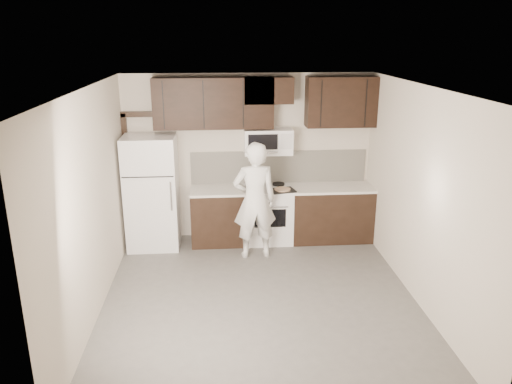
{
  "coord_description": "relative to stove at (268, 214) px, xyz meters",
  "views": [
    {
      "loc": [
        -0.49,
        -5.7,
        3.29
      ],
      "look_at": [
        0.02,
        0.9,
        1.18
      ],
      "focal_mm": 35.0,
      "sensor_mm": 36.0,
      "label": 1
    }
  ],
  "objects": [
    {
      "name": "backsplash",
      "position": [
        0.2,
        0.3,
        0.72
      ],
      "size": [
        2.9,
        0.02,
        0.54
      ],
      "primitive_type": "cube",
      "color": "beige",
      "rests_on": "counter_run"
    },
    {
      "name": "floor",
      "position": [
        -0.3,
        -1.94,
        -0.46
      ],
      "size": [
        4.5,
        4.5,
        0.0
      ],
      "primitive_type": "plane",
      "color": "#565451",
      "rests_on": "ground"
    },
    {
      "name": "upper_cabinets",
      "position": [
        -0.09,
        0.14,
        1.82
      ],
      "size": [
        3.48,
        0.35,
        0.78
      ],
      "color": "black",
      "rests_on": "back_wall"
    },
    {
      "name": "counter_run",
      "position": [
        0.3,
        0.0,
        -0.0
      ],
      "size": [
        2.95,
        0.64,
        0.91
      ],
      "color": "black",
      "rests_on": "floor"
    },
    {
      "name": "door_trim",
      "position": [
        -2.22,
        0.27,
        0.79
      ],
      "size": [
        0.5,
        0.08,
        2.12
      ],
      "color": "black",
      "rests_on": "floor"
    },
    {
      "name": "person",
      "position": [
        -0.27,
        -0.59,
        0.44
      ],
      "size": [
        0.7,
        0.5,
        1.79
      ],
      "primitive_type": "imported",
      "rotation": [
        0.0,
        0.0,
        3.25
      ],
      "color": "silver",
      "rests_on": "floor"
    },
    {
      "name": "ceiling",
      "position": [
        -0.3,
        -1.94,
        2.24
      ],
      "size": [
        4.5,
        4.5,
        0.0
      ],
      "primitive_type": "plane",
      "rotation": [
        3.14,
        0.0,
        0.0
      ],
      "color": "white",
      "rests_on": "back_wall"
    },
    {
      "name": "microwave",
      "position": [
        -0.0,
        0.12,
        1.19
      ],
      "size": [
        0.76,
        0.42,
        0.4
      ],
      "color": "white",
      "rests_on": "upper_cabinets"
    },
    {
      "name": "back_wall",
      "position": [
        -0.3,
        0.31,
        0.89
      ],
      "size": [
        4.0,
        0.0,
        4.0
      ],
      "primitive_type": "plane",
      "rotation": [
        1.57,
        0.0,
        0.0
      ],
      "color": "beige",
      "rests_on": "ground"
    },
    {
      "name": "stove",
      "position": [
        0.0,
        0.0,
        0.0
      ],
      "size": [
        0.76,
        0.66,
        0.94
      ],
      "color": "white",
      "rests_on": "floor"
    },
    {
      "name": "baking_tray",
      "position": [
        0.2,
        -0.18,
        0.46
      ],
      "size": [
        0.43,
        0.36,
        0.02
      ],
      "primitive_type": "cube",
      "rotation": [
        0.0,
        0.0,
        0.21
      ],
      "color": "black",
      "rests_on": "counter_run"
    },
    {
      "name": "pizza",
      "position": [
        0.2,
        -0.18,
        0.48
      ],
      "size": [
        0.3,
        0.3,
        0.02
      ],
      "primitive_type": "cylinder",
      "rotation": [
        0.0,
        0.0,
        0.21
      ],
      "color": "beige",
      "rests_on": "baking_tray"
    },
    {
      "name": "refrigerator",
      "position": [
        -1.85,
        -0.05,
        0.44
      ],
      "size": [
        0.8,
        0.76,
        1.8
      ],
      "color": "white",
      "rests_on": "floor"
    },
    {
      "name": "saucepan",
      "position": [
        -0.18,
        0.15,
        0.51
      ],
      "size": [
        0.28,
        0.16,
        0.16
      ],
      "color": "silver",
      "rests_on": "stove"
    }
  ]
}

